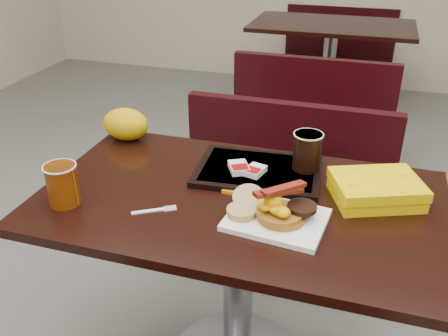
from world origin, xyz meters
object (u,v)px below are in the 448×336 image
(fork, at_px, (148,211))
(clamshell, at_px, (376,189))
(coffee_cup_far, at_px, (307,151))
(paper_bag, at_px, (126,124))
(coffee_cup_near, at_px, (62,185))
(hashbrown_sleeve_left, at_px, (239,168))
(knife, at_px, (313,223))
(bench_far_n, at_px, (336,52))
(table_near, at_px, (238,293))
(bench_far_s, at_px, (315,104))
(table_far, at_px, (328,72))
(hashbrown_sleeve_right, at_px, (255,171))
(platter, at_px, (276,220))
(tray, at_px, (258,171))
(pancake_stack, at_px, (282,214))
(bench_near_n, at_px, (280,193))

(fork, height_order, clamshell, clamshell)
(coffee_cup_far, bearing_deg, paper_bag, 173.90)
(coffee_cup_near, relative_size, hashbrown_sleeve_left, 1.58)
(knife, xyz_separation_m, paper_bag, (-0.74, 0.35, 0.06))
(bench_far_n, distance_m, hashbrown_sleeve_left, 3.20)
(hashbrown_sleeve_left, distance_m, coffee_cup_far, 0.22)
(table_near, height_order, paper_bag, paper_bag)
(bench_far_s, bearing_deg, table_near, -90.00)
(table_near, bearing_deg, hashbrown_sleeve_left, 107.17)
(table_far, bearing_deg, hashbrown_sleeve_right, -89.68)
(platter, distance_m, hashbrown_sleeve_left, 0.28)
(bench_far_s, relative_size, tray, 2.52)
(tray, relative_size, hashbrown_sleeve_right, 5.50)
(tray, bearing_deg, fork, -132.75)
(fork, bearing_deg, pancake_stack, -22.60)
(table_near, xyz_separation_m, bench_far_s, (0.00, 1.90, -0.02))
(bench_far_n, height_order, knife, knife)
(table_near, height_order, tray, tray)
(table_near, xyz_separation_m, bench_near_n, (0.00, 0.70, -0.02))
(bench_far_n, height_order, paper_bag, paper_bag)
(bench_near_n, bearing_deg, pancake_stack, -79.79)
(knife, bearing_deg, clamshell, 130.00)
(platter, height_order, hashbrown_sleeve_left, hashbrown_sleeve_left)
(tray, bearing_deg, coffee_cup_near, -149.91)
(pancake_stack, distance_m, paper_bag, 0.76)
(bench_near_n, height_order, pancake_stack, pancake_stack)
(coffee_cup_near, height_order, knife, coffee_cup_near)
(knife, relative_size, hashbrown_sleeve_left, 1.92)
(fork, bearing_deg, hashbrown_sleeve_right, 17.53)
(bench_far_n, bearing_deg, table_near, -90.00)
(table_near, relative_size, bench_far_s, 1.20)
(bench_far_s, xyz_separation_m, hashbrown_sleeve_left, (-0.04, -1.77, 0.42))
(clamshell, bearing_deg, platter, -163.62)
(hashbrown_sleeve_right, relative_size, paper_bag, 0.42)
(bench_far_s, distance_m, platter, 2.04)
(table_far, distance_m, fork, 2.79)
(bench_far_n, xyz_separation_m, fork, (-0.23, -3.45, 0.39))
(table_far, bearing_deg, bench_far_n, 90.00)
(fork, relative_size, paper_bag, 0.75)
(platter, distance_m, knife, 0.10)
(tray, height_order, hashbrown_sleeve_right, hashbrown_sleeve_right)
(tray, distance_m, clamshell, 0.37)
(table_far, distance_m, pancake_stack, 2.73)
(knife, height_order, hashbrown_sleeve_left, hashbrown_sleeve_left)
(hashbrown_sleeve_left, relative_size, clamshell, 0.32)
(bench_far_n, bearing_deg, bench_far_s, -90.00)
(pancake_stack, height_order, clamshell, clamshell)
(paper_bag, bearing_deg, knife, -25.50)
(hashbrown_sleeve_left, distance_m, paper_bag, 0.50)
(knife, bearing_deg, tray, -147.80)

